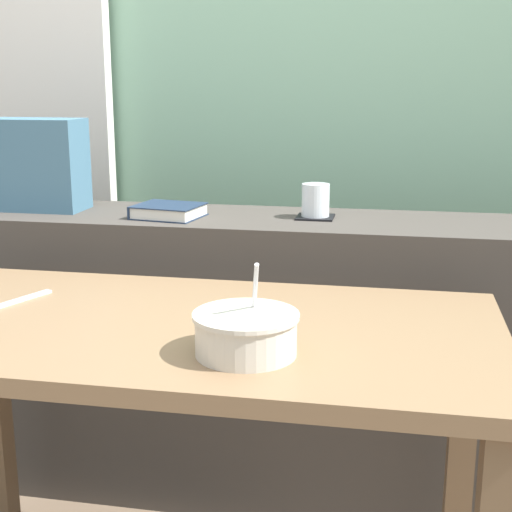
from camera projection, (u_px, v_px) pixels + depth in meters
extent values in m
cube|color=#84B293|center=(258.00, 16.00, 2.46)|extent=(4.80, 0.08, 2.80)
cube|color=silver|center=(32.00, 63.00, 2.55)|extent=(0.56, 0.06, 2.50)
cube|color=#423D38|center=(219.00, 355.00, 2.12)|extent=(2.80, 0.37, 0.82)
cube|color=brown|center=(460.00, 456.00, 1.68)|extent=(0.06, 0.06, 0.69)
cube|color=#846647|center=(178.00, 330.00, 1.44)|extent=(1.27, 0.64, 0.03)
cube|color=black|center=(315.00, 217.00, 1.98)|extent=(0.10, 0.10, 0.00)
cylinder|color=white|center=(316.00, 200.00, 1.97)|extent=(0.08, 0.08, 0.09)
cylinder|color=orange|center=(315.00, 204.00, 1.97)|extent=(0.07, 0.07, 0.06)
cube|color=#1E2D47|center=(169.00, 217.00, 1.99)|extent=(0.19, 0.17, 0.00)
cube|color=silver|center=(169.00, 211.00, 1.99)|extent=(0.18, 0.17, 0.03)
cube|color=#1E2D47|center=(169.00, 205.00, 1.99)|extent=(0.19, 0.17, 0.00)
cube|color=#1E2D47|center=(142.00, 209.00, 2.02)|extent=(0.03, 0.15, 0.03)
cube|color=#426B84|center=(29.00, 164.00, 2.09)|extent=(0.32, 0.14, 0.26)
cylinder|color=beige|center=(246.00, 334.00, 1.26)|extent=(0.18, 0.18, 0.07)
cylinder|color=beige|center=(246.00, 316.00, 1.25)|extent=(0.19, 0.19, 0.01)
cylinder|color=brown|center=(246.00, 337.00, 1.26)|extent=(0.16, 0.16, 0.05)
cylinder|color=silver|center=(255.00, 297.00, 1.27)|extent=(0.03, 0.10, 0.15)
ellipsoid|color=silver|center=(257.00, 319.00, 1.30)|extent=(0.03, 0.05, 0.01)
cube|color=silver|center=(20.00, 300.00, 1.57)|extent=(0.08, 0.16, 0.01)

